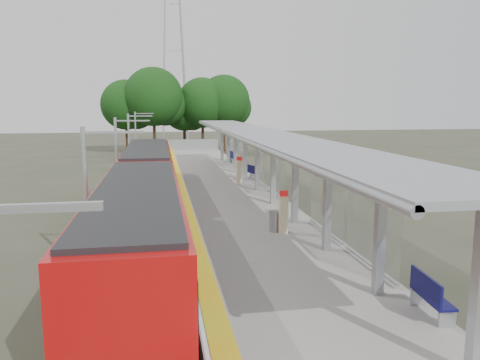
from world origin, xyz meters
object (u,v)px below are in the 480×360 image
(litter_bin, at_px, (274,221))
(info_pillar_near, at_px, (283,214))
(bench_mid, at_px, (253,172))
(bench_far, at_px, (232,156))
(info_pillar_far, at_px, (239,173))
(bench_near, at_px, (429,294))
(train, at_px, (145,194))

(litter_bin, bearing_deg, info_pillar_near, -39.33)
(bench_mid, height_order, info_pillar_near, info_pillar_near)
(bench_far, xyz_separation_m, litter_bin, (-1.85, -23.09, -0.13))
(bench_mid, relative_size, info_pillar_near, 0.84)
(info_pillar_far, relative_size, litter_bin, 2.13)
(bench_near, height_order, bench_mid, bench_near)
(bench_mid, height_order, bench_far, bench_far)
(train, relative_size, bench_mid, 18.83)
(info_pillar_far, bearing_deg, train, -126.36)
(bench_mid, bearing_deg, bench_far, 71.64)
(info_pillar_far, bearing_deg, bench_far, 83.80)
(bench_far, distance_m, info_pillar_near, 23.40)
(train, xyz_separation_m, info_pillar_near, (5.57, -3.90, -0.30))
(info_pillar_near, height_order, info_pillar_far, info_pillar_far)
(train, distance_m, bench_near, 13.83)
(bench_far, distance_m, litter_bin, 23.17)
(bench_far, bearing_deg, info_pillar_far, -102.85)
(bench_mid, height_order, info_pillar_far, info_pillar_far)
(train, relative_size, bench_far, 17.39)
(bench_near, height_order, info_pillar_near, info_pillar_near)
(info_pillar_far, xyz_separation_m, litter_bin, (-0.50, -11.36, -0.37))
(bench_far, xyz_separation_m, info_pillar_near, (-1.54, -23.35, 0.20))
(bench_far, distance_m, info_pillar_far, 11.81)
(info_pillar_far, bearing_deg, bench_near, -85.69)
(train, height_order, bench_near, train)
(bench_near, xyz_separation_m, info_pillar_near, (-1.54, 7.95, 0.20))
(train, xyz_separation_m, bench_near, (7.11, -11.85, -0.50))
(info_pillar_near, relative_size, litter_bin, 2.02)
(bench_mid, distance_m, info_pillar_near, 14.07)
(bench_mid, bearing_deg, info_pillar_near, -114.72)
(bench_near, relative_size, info_pillar_near, 0.91)
(train, bearing_deg, info_pillar_near, -34.99)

